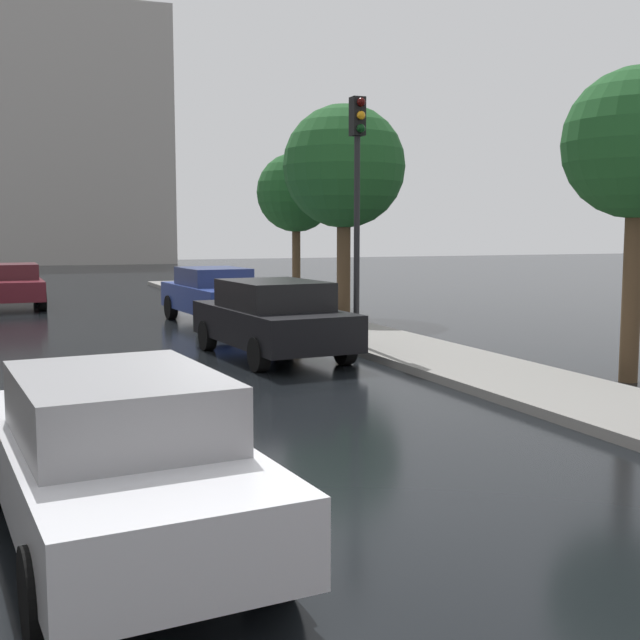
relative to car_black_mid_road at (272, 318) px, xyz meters
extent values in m
plane|color=black|center=(-2.44, -8.02, -0.77)|extent=(120.00, 120.00, 0.00)
cube|color=black|center=(0.00, 0.02, -0.14)|extent=(2.12, 4.38, 0.66)
cube|color=black|center=(0.00, -0.06, 0.45)|extent=(1.76, 2.35, 0.52)
cylinder|color=black|center=(-0.94, 1.37, -0.47)|extent=(0.26, 0.62, 0.61)
cylinder|color=black|center=(0.74, 1.48, -0.47)|extent=(0.26, 0.62, 0.61)
cylinder|color=black|center=(-0.74, -1.44, -0.47)|extent=(0.26, 0.62, 0.61)
cylinder|color=black|center=(0.94, -1.33, -0.47)|extent=(0.26, 0.62, 0.61)
cube|color=navy|center=(0.46, 5.98, -0.11)|extent=(2.01, 4.54, 0.67)
cube|color=navy|center=(0.45, 6.13, 0.46)|extent=(1.65, 2.21, 0.46)
cylinder|color=black|center=(-0.42, 7.39, -0.44)|extent=(0.26, 0.67, 0.66)
cylinder|color=black|center=(1.15, 7.49, -0.44)|extent=(0.26, 0.67, 0.66)
cylinder|color=black|center=(-0.23, 4.47, -0.44)|extent=(0.26, 0.67, 0.66)
cylinder|color=black|center=(1.35, 4.57, -0.44)|extent=(0.26, 0.67, 0.66)
cube|color=silver|center=(-4.15, -8.29, -0.18)|extent=(1.93, 4.37, 0.58)
cube|color=gray|center=(-4.14, -8.48, 0.36)|extent=(1.56, 2.06, 0.49)
cylinder|color=black|center=(-3.31, -9.63, -0.47)|extent=(0.27, 0.62, 0.61)
cylinder|color=black|center=(-4.78, -9.75, -0.47)|extent=(0.27, 0.62, 0.61)
cylinder|color=black|center=(-3.53, -6.83, -0.47)|extent=(0.27, 0.62, 0.61)
cube|color=maroon|center=(-4.39, 12.59, -0.16)|extent=(1.82, 4.01, 0.60)
cube|color=#461C22|center=(-4.39, 12.77, 0.37)|extent=(1.59, 1.98, 0.48)
cylinder|color=black|center=(-3.55, 11.28, -0.46)|extent=(0.23, 0.61, 0.61)
cylinder|color=black|center=(-3.58, 13.91, -0.46)|extent=(0.23, 0.61, 0.61)
cylinder|color=black|center=(1.83, 0.10, 1.45)|extent=(0.12, 0.12, 4.15)
cube|color=black|center=(1.83, 0.10, 3.90)|extent=(0.26, 0.26, 0.75)
sphere|color=#360503|center=(1.83, -0.07, 4.15)|extent=(0.17, 0.17, 0.17)
sphere|color=orange|center=(1.83, -0.07, 3.90)|extent=(0.17, 0.17, 0.17)
sphere|color=black|center=(1.83, -0.07, 3.65)|extent=(0.17, 0.17, 0.17)
cylinder|color=#4C3823|center=(4.30, 6.29, 0.74)|extent=(0.39, 0.39, 3.02)
sphere|color=#1E5123|center=(4.30, 6.29, 3.45)|extent=(3.43, 3.43, 3.43)
cylinder|color=#4C3823|center=(4.50, -4.59, 0.72)|extent=(0.30, 0.30, 2.97)
sphere|color=#1E5123|center=(4.50, -4.59, 3.03)|extent=(2.37, 2.37, 2.37)
cylinder|color=#4C3823|center=(4.42, 10.44, 0.62)|extent=(0.28, 0.28, 2.77)
sphere|color=#1E5123|center=(4.42, 10.44, 2.91)|extent=(2.59, 2.59, 2.59)
cube|color=#9E9993|center=(0.79, 49.46, 8.39)|extent=(15.31, 11.88, 18.31)
camera|label=1|loc=(-4.98, -14.54, 1.67)|focal=45.09mm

